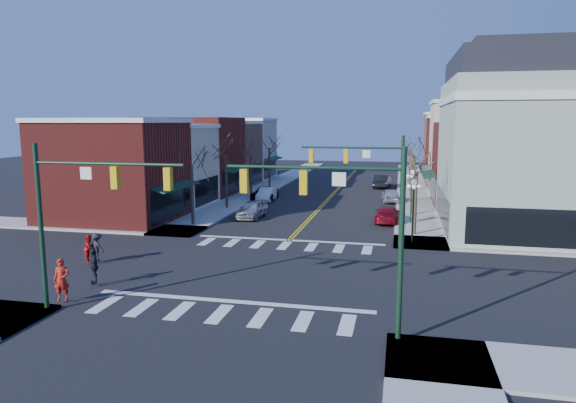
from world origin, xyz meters
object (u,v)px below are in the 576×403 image
Objects in this scene: car_right_mid at (390,195)px; lamppost_midblock at (412,188)px; victorian_corner at (531,141)px; pedestrian_red_b at (89,248)px; pedestrian_dark_a at (94,266)px; car_left_mid at (267,194)px; pedestrian_red_a at (62,280)px; car_right_near at (388,214)px; car_left_far at (264,194)px; pedestrian_dark_b at (97,247)px; car_right_far at (382,181)px; lamppost_corner at (413,200)px; car_left_near at (253,209)px.

lamppost_midblock is at bearing 92.22° from car_right_mid.
pedestrian_red_b is (-26.42, -14.89, -5.73)m from victorian_corner.
victorian_corner is 30.65m from pedestrian_dark_a.
pedestrian_red_a is at bearing -94.59° from car_left_mid.
car_right_near is at bearing 112.18° from pedestrian_dark_a.
lamppost_midblock reaches higher than pedestrian_red_a.
car_left_far is 25.72m from pedestrian_red_b.
pedestrian_dark_b is (-3.53, -24.74, 0.29)m from car_left_mid.
car_right_mid is at bearing -100.27° from pedestrian_dark_b.
car_right_near is at bearing 83.31° from car_right_mid.
car_left_far is at bearing 145.37° from lamppost_midblock.
car_right_mid is at bearing 130.14° from victorian_corner.
pedestrian_dark_b is (-2.24, 3.76, -0.06)m from pedestrian_dark_a.
lamppost_midblock is at bearing -36.03° from car_left_mid.
car_right_far is 43.77m from pedestrian_dark_a.
car_right_far is (-3.03, 22.98, -2.15)m from lamppost_midblock.
lamppost_corner is 2.28× the size of pedestrian_red_a.
victorian_corner is 3.53× the size of car_right_mid.
victorian_corner is at bearing 176.24° from car_right_near.
car_right_mid is (-10.10, 11.98, -5.97)m from victorian_corner.
car_left_near reaches higher than car_left_mid.
pedestrian_dark_b is at bearing -150.52° from victorian_corner.
pedestrian_dark_b is at bearing -153.83° from lamppost_corner.
pedestrian_red_a is 6.62m from pedestrian_dark_b.
car_right_mid is at bearing 98.91° from lamppost_midblock.
lamppost_corner is 20.29m from pedestrian_red_b.
car_right_mid is at bearing 48.12° from car_left_near.
car_left_near reaches higher than car_right_mid.
lamppost_midblock is 2.47× the size of pedestrian_dark_a.
lamppost_corner is 1.05× the size of car_left_mid.
car_right_far is (11.19, 13.46, 0.13)m from car_left_mid.
victorian_corner reaches higher than lamppost_corner.
car_right_far is at bearing 115.76° from victorian_corner.
pedestrian_red_a is at bearing 61.34° from car_right_near.
pedestrian_red_a is at bearing -125.85° from lamppost_midblock.
car_right_near is (-10.10, 1.21, -6.00)m from victorian_corner.
pedestrian_red_b is at bearing 45.13° from pedestrian_dark_b.
car_right_mid is (12.41, 1.96, 0.01)m from car_left_mid.
car_left_near is 16.44m from pedestrian_red_b.
car_right_far reaches higher than car_right_near.
pedestrian_red_b is at bearing -105.15° from car_left_near.
car_left_far is 25.50m from pedestrian_dark_b.
lamppost_midblock is at bearing -118.80° from pedestrian_dark_b.
lamppost_corner reaches higher than car_left_far.
pedestrian_dark_a is at bearing 141.40° from pedestrian_dark_b.
car_left_near is 2.80× the size of pedestrian_red_b.
car_left_near is at bearing -86.49° from pedestrian_dark_b.
lamppost_corner reaches higher than pedestrian_dark_b.
car_left_far reaches higher than car_right_near.
car_right_mid is 11.57m from car_right_far.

